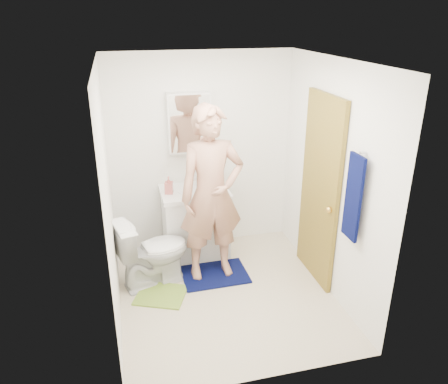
# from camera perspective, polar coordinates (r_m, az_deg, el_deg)

# --- Properties ---
(floor) EXTENTS (2.20, 2.40, 0.02)m
(floor) POSITION_cam_1_polar(r_m,az_deg,el_deg) (4.79, 0.25, -13.26)
(floor) COLOR beige
(floor) RESTS_ON ground
(ceiling) EXTENTS (2.20, 2.40, 0.02)m
(ceiling) POSITION_cam_1_polar(r_m,az_deg,el_deg) (3.90, 0.31, 16.95)
(ceiling) COLOR white
(ceiling) RESTS_ON ground
(wall_back) EXTENTS (2.20, 0.02, 2.40)m
(wall_back) POSITION_cam_1_polar(r_m,az_deg,el_deg) (5.31, -2.96, 5.08)
(wall_back) COLOR white
(wall_back) RESTS_ON ground
(wall_front) EXTENTS (2.20, 0.02, 2.40)m
(wall_front) POSITION_cam_1_polar(r_m,az_deg,el_deg) (3.16, 5.76, -7.82)
(wall_front) COLOR white
(wall_front) RESTS_ON ground
(wall_left) EXTENTS (0.02, 2.40, 2.40)m
(wall_left) POSITION_cam_1_polar(r_m,az_deg,el_deg) (4.09, -14.99, -1.16)
(wall_left) COLOR white
(wall_left) RESTS_ON ground
(wall_right) EXTENTS (0.02, 2.40, 2.40)m
(wall_right) POSITION_cam_1_polar(r_m,az_deg,el_deg) (4.58, 13.86, 1.54)
(wall_right) COLOR white
(wall_right) RESTS_ON ground
(vanity_cabinet) EXTENTS (0.75, 0.55, 0.80)m
(vanity_cabinet) POSITION_cam_1_polar(r_m,az_deg,el_deg) (5.31, -3.76, -4.24)
(vanity_cabinet) COLOR white
(vanity_cabinet) RESTS_ON floor
(countertop) EXTENTS (0.79, 0.59, 0.05)m
(countertop) POSITION_cam_1_polar(r_m,az_deg,el_deg) (5.14, -3.88, -0.00)
(countertop) COLOR white
(countertop) RESTS_ON vanity_cabinet
(sink_basin) EXTENTS (0.40, 0.40, 0.03)m
(sink_basin) POSITION_cam_1_polar(r_m,az_deg,el_deg) (5.13, -3.88, 0.15)
(sink_basin) COLOR white
(sink_basin) RESTS_ON countertop
(faucet) EXTENTS (0.03, 0.03, 0.12)m
(faucet) POSITION_cam_1_polar(r_m,az_deg,el_deg) (5.27, -4.25, 1.58)
(faucet) COLOR silver
(faucet) RESTS_ON countertop
(medicine_cabinet) EXTENTS (0.50, 0.12, 0.70)m
(medicine_cabinet) POSITION_cam_1_polar(r_m,az_deg,el_deg) (5.11, -4.57, 9.00)
(medicine_cabinet) COLOR white
(medicine_cabinet) RESTS_ON wall_back
(mirror_panel) EXTENTS (0.46, 0.01, 0.66)m
(mirror_panel) POSITION_cam_1_polar(r_m,az_deg,el_deg) (5.05, -4.45, 8.84)
(mirror_panel) COLOR white
(mirror_panel) RESTS_ON wall_back
(door) EXTENTS (0.05, 0.80, 2.05)m
(door) POSITION_cam_1_polar(r_m,az_deg,el_deg) (4.75, 12.37, 0.16)
(door) COLOR olive
(door) RESTS_ON ground
(door_knob) EXTENTS (0.07, 0.07, 0.07)m
(door_knob) POSITION_cam_1_polar(r_m,az_deg,el_deg) (4.50, 13.59, -2.28)
(door_knob) COLOR gold
(door_knob) RESTS_ON door
(towel) EXTENTS (0.03, 0.24, 0.80)m
(towel) POSITION_cam_1_polar(r_m,az_deg,el_deg) (4.07, 16.55, -0.70)
(towel) COLOR #060C3D
(towel) RESTS_ON wall_right
(towel_hook) EXTENTS (0.06, 0.02, 0.02)m
(towel_hook) POSITION_cam_1_polar(r_m,az_deg,el_deg) (3.95, 17.72, 4.97)
(towel_hook) COLOR silver
(towel_hook) RESTS_ON wall_right
(toilet) EXTENTS (0.86, 0.63, 0.79)m
(toilet) POSITION_cam_1_polar(r_m,az_deg,el_deg) (4.81, -9.29, -7.63)
(toilet) COLOR white
(toilet) RESTS_ON floor
(bath_mat) EXTENTS (0.74, 0.54, 0.02)m
(bath_mat) POSITION_cam_1_polar(r_m,az_deg,el_deg) (5.07, -1.22, -10.71)
(bath_mat) COLOR #060C3D
(bath_mat) RESTS_ON floor
(green_rug) EXTENTS (0.63, 0.59, 0.02)m
(green_rug) POSITION_cam_1_polar(r_m,az_deg,el_deg) (4.79, -8.24, -13.17)
(green_rug) COLOR #81A737
(green_rug) RESTS_ON floor
(soap_dispenser) EXTENTS (0.11, 0.11, 0.20)m
(soap_dispenser) POSITION_cam_1_polar(r_m,az_deg,el_deg) (5.03, -7.23, 0.90)
(soap_dispenser) COLOR #C6605C
(soap_dispenser) RESTS_ON countertop
(toothbrush_cup) EXTENTS (0.16, 0.16, 0.10)m
(toothbrush_cup) POSITION_cam_1_polar(r_m,az_deg,el_deg) (5.25, -2.55, 1.41)
(toothbrush_cup) COLOR #6A397E
(toothbrush_cup) RESTS_ON countertop
(man) EXTENTS (0.73, 0.51, 1.93)m
(man) POSITION_cam_1_polar(r_m,az_deg,el_deg) (4.64, -1.62, -0.37)
(man) COLOR tan
(man) RESTS_ON bath_mat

